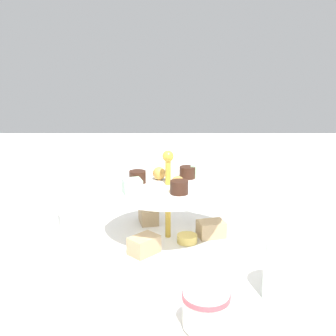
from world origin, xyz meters
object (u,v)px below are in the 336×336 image
butter_knife_left (166,191)px  butter_knife_right (30,321)px  water_glass_tall_right (39,202)px  water_glass_short_left (287,271)px  teacup_with_saucer (205,313)px  tiered_serving_stand (168,216)px

butter_knife_left → butter_knife_right: 0.57m
water_glass_tall_right → water_glass_short_left: size_ratio=1.52×
water_glass_short_left → teacup_with_saucer: (-0.12, -0.07, -0.02)m
water_glass_short_left → butter_knife_left: size_ratio=0.50×
water_glass_short_left → teacup_with_saucer: size_ratio=0.94×
tiered_serving_stand → butter_knife_left: (-0.01, 0.30, -0.05)m
teacup_with_saucer → butter_knife_right: teacup_with_saucer is taller
tiered_serving_stand → teacup_with_saucer: 0.26m
water_glass_short_left → butter_knife_left: bearing=109.2°
tiered_serving_stand → water_glass_short_left: (0.16, -0.19, -0.01)m
water_glass_tall_right → butter_knife_right: 0.30m
butter_knife_left → butter_knife_right: (-0.17, -0.54, 0.00)m
tiered_serving_stand → water_glass_tall_right: bearing=171.2°
water_glass_tall_right → teacup_with_saucer: water_glass_tall_right is taller
water_glass_short_left → butter_knife_left: 0.51m
water_glass_tall_right → butter_knife_left: (0.24, 0.26, -0.06)m
butter_knife_left → tiered_serving_stand: bearing=94.6°
teacup_with_saucer → butter_knife_right: size_ratio=0.53×
water_glass_tall_right → water_glass_short_left: 0.47m
water_glass_tall_right → butter_knife_right: size_ratio=0.76×
tiered_serving_stand → butter_knife_right: size_ratio=1.60×
butter_knife_left → butter_knife_right: same height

